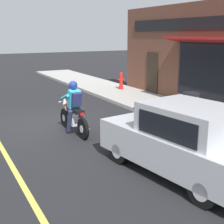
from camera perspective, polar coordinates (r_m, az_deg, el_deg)
ground_plane at (r=10.79m, az=-11.58°, el=-2.14°), size 80.00×80.00×0.00m
sidewalk_curb at (r=15.36m, az=2.14°, el=3.24°), size 2.60×22.00×0.14m
storefront_building at (r=13.24m, az=16.04°, el=9.86°), size 1.25×10.60×4.20m
motorcycle_with_rider at (r=9.52m, az=-7.03°, el=0.09°), size 0.56×2.02×1.62m
car_hatchback at (r=6.83m, az=12.79°, el=-5.08°), size 2.12×3.96×1.57m
trash_bin at (r=10.50m, az=14.10°, el=0.86°), size 0.56×0.56×0.98m
fire_hydrant at (r=16.37m, az=1.67°, el=5.70°), size 0.36×0.24×0.88m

